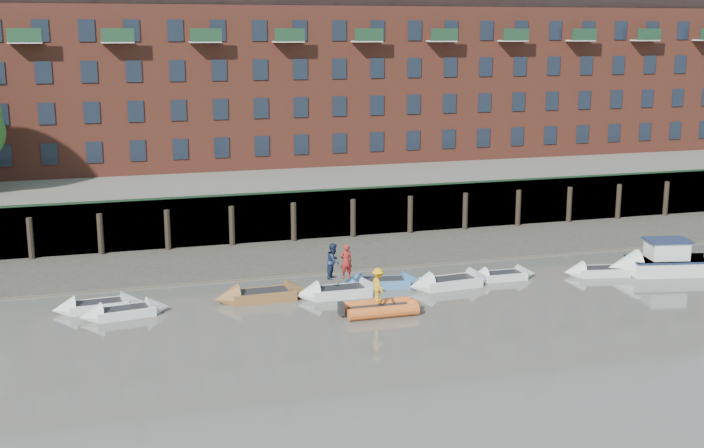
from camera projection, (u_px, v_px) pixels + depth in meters
name	position (u px, v px, depth m)	size (l,w,h in m)	color
ground	(457.00, 355.00, 37.25)	(220.00, 220.00, 0.00)	#59554D
foreshore	(340.00, 254.00, 54.08)	(110.00, 8.00, 0.50)	#3D382F
mud_band	(356.00, 268.00, 50.90)	(110.00, 1.60, 0.10)	#4C4336
river_wall	(321.00, 214.00, 57.83)	(110.00, 1.23, 3.30)	#2D2A26
bank_terrace	(278.00, 181.00, 70.57)	(110.00, 28.00, 3.20)	#5E594D
apartment_terrace	(273.00, 38.00, 69.08)	(80.60, 15.56, 20.98)	brown
rowboat_0	(99.00, 306.00, 43.13)	(4.44, 1.57, 1.27)	silver
rowboat_1	(125.00, 312.00, 42.20)	(4.40, 1.84, 1.24)	silver
rowboat_2	(263.00, 295.00, 44.75)	(5.03, 1.60, 1.45)	brown
rowboat_3	(340.00, 292.00, 45.39)	(4.77, 1.42, 1.38)	silver
rowboat_4	(382.00, 283.00, 47.06)	(4.61, 2.08, 1.29)	teal
rowboat_5	(451.00, 282.00, 47.06)	(4.98, 1.83, 1.41)	silver
rowboat_6	(502.00, 276.00, 48.48)	(4.00, 1.21, 1.16)	silver
rowboat_7	(602.00, 271.00, 49.32)	(4.55, 2.07, 1.27)	silver
rib_tender	(383.00, 308.00, 42.58)	(3.81, 1.82, 0.66)	#D7591E
motor_launch	(655.00, 263.00, 49.46)	(6.45, 3.23, 2.54)	silver
person_rower_a	(346.00, 261.00, 45.20)	(0.65, 0.43, 1.78)	maroon
person_rower_b	(334.00, 261.00, 45.07)	(0.91, 0.71, 1.87)	#19233F
person_rib_crew	(378.00, 285.00, 42.23)	(1.10, 0.63, 1.70)	orange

